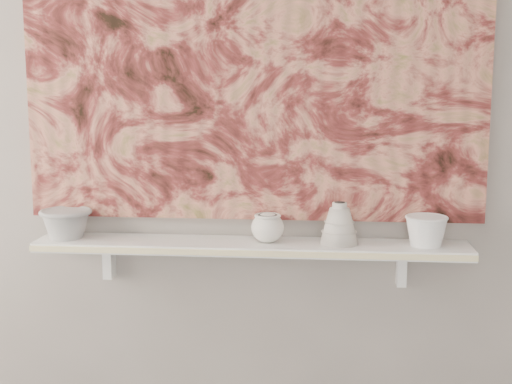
# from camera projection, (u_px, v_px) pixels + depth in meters

# --- Properties ---
(wall_back) EXTENTS (3.60, 0.00, 3.60)m
(wall_back) POSITION_uv_depth(u_px,v_px,m) (253.00, 110.00, 2.32)
(wall_back) COLOR gray
(wall_back) RESTS_ON floor
(shelf) EXTENTS (1.40, 0.18, 0.03)m
(shelf) POSITION_uv_depth(u_px,v_px,m) (251.00, 246.00, 2.30)
(shelf) COLOR white
(shelf) RESTS_ON wall_back
(shelf_stripe) EXTENTS (1.40, 0.01, 0.02)m
(shelf_stripe) POSITION_uv_depth(u_px,v_px,m) (248.00, 253.00, 2.21)
(shelf_stripe) COLOR beige
(shelf_stripe) RESTS_ON shelf
(bracket_left) EXTENTS (0.03, 0.06, 0.12)m
(bracket_left) POSITION_uv_depth(u_px,v_px,m) (109.00, 260.00, 2.42)
(bracket_left) COLOR white
(bracket_left) RESTS_ON wall_back
(bracket_right) EXTENTS (0.03, 0.06, 0.12)m
(bracket_right) POSITION_uv_depth(u_px,v_px,m) (401.00, 267.00, 2.33)
(bracket_right) COLOR white
(bracket_right) RESTS_ON wall_back
(painting) EXTENTS (1.50, 0.02, 1.10)m
(painting) POSITION_uv_depth(u_px,v_px,m) (253.00, 50.00, 2.28)
(painting) COLOR maroon
(painting) RESTS_ON wall_back
(house_motif) EXTENTS (0.09, 0.00, 0.08)m
(house_motif) POSITION_uv_depth(u_px,v_px,m) (393.00, 148.00, 2.27)
(house_motif) COLOR black
(house_motif) RESTS_ON painting
(bowl_grey) EXTENTS (0.21, 0.21, 0.10)m
(bowl_grey) POSITION_uv_depth(u_px,v_px,m) (66.00, 223.00, 2.34)
(bowl_grey) COLOR gray
(bowl_grey) RESTS_ON shelf
(cup_cream) EXTENTS (0.13, 0.13, 0.10)m
(cup_cream) POSITION_uv_depth(u_px,v_px,m) (268.00, 228.00, 2.28)
(cup_cream) COLOR silver
(cup_cream) RESTS_ON shelf
(bell_vessel) EXTENTS (0.13, 0.13, 0.13)m
(bell_vessel) POSITION_uv_depth(u_px,v_px,m) (339.00, 223.00, 2.26)
(bell_vessel) COLOR beige
(bell_vessel) RESTS_ON shelf
(bowl_white) EXTENTS (0.15, 0.15, 0.10)m
(bowl_white) POSITION_uv_depth(u_px,v_px,m) (426.00, 231.00, 2.24)
(bowl_white) COLOR white
(bowl_white) RESTS_ON shelf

